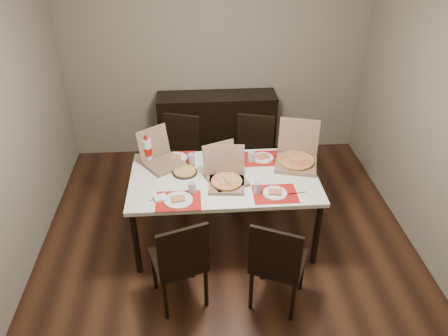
# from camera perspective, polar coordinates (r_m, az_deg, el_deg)

# --- Properties ---
(ground) EXTENTS (3.80, 4.00, 0.02)m
(ground) POSITION_cam_1_polar(r_m,az_deg,el_deg) (4.54, 0.48, -10.29)
(ground) COLOR #3E2113
(ground) RESTS_ON ground
(room_walls) EXTENTS (3.84, 4.02, 2.62)m
(room_walls) POSITION_cam_1_polar(r_m,az_deg,el_deg) (3.99, 0.09, 12.88)
(room_walls) COLOR gray
(room_walls) RESTS_ON ground
(sideboard) EXTENTS (1.50, 0.40, 0.90)m
(sideboard) POSITION_cam_1_polar(r_m,az_deg,el_deg) (5.74, -0.91, 5.35)
(sideboard) COLOR black
(sideboard) RESTS_ON ground
(dining_table) EXTENTS (1.80, 1.00, 0.75)m
(dining_table) POSITION_cam_1_polar(r_m,az_deg,el_deg) (4.23, 0.00, -1.90)
(dining_table) COLOR #F0E7CA
(dining_table) RESTS_ON ground
(chair_near_left) EXTENTS (0.53, 0.53, 0.93)m
(chair_near_left) POSITION_cam_1_polar(r_m,az_deg,el_deg) (3.69, -5.73, -11.85)
(chair_near_left) COLOR black
(chair_near_left) RESTS_ON ground
(chair_near_right) EXTENTS (0.56, 0.56, 0.93)m
(chair_near_right) POSITION_cam_1_polar(r_m,az_deg,el_deg) (3.68, 6.95, -12.04)
(chair_near_right) COLOR black
(chair_near_right) RESTS_ON ground
(chair_far_left) EXTENTS (0.52, 0.52, 0.93)m
(chair_far_left) POSITION_cam_1_polar(r_m,az_deg,el_deg) (5.09, -5.77, 2.11)
(chair_far_left) COLOR black
(chair_far_left) RESTS_ON ground
(chair_far_right) EXTENTS (0.52, 0.52, 0.93)m
(chair_far_right) POSITION_cam_1_polar(r_m,az_deg,el_deg) (5.07, 3.86, 2.07)
(chair_far_right) COLOR black
(chair_far_right) RESTS_ON ground
(setting_near_left) EXTENTS (0.45, 0.30, 0.11)m
(setting_near_left) POSITION_cam_1_polar(r_m,az_deg,el_deg) (3.91, -5.78, -3.77)
(setting_near_left) COLOR #BB100C
(setting_near_left) RESTS_ON dining_table
(setting_near_right) EXTENTS (0.49, 0.30, 0.11)m
(setting_near_right) POSITION_cam_1_polar(r_m,az_deg,el_deg) (3.98, 6.02, -3.09)
(setting_near_right) COLOR #BB100C
(setting_near_right) RESTS_ON dining_table
(setting_far_left) EXTENTS (0.43, 0.30, 0.11)m
(setting_far_left) POSITION_cam_1_polar(r_m,az_deg,el_deg) (4.47, -6.08, 1.26)
(setting_far_left) COLOR #BB100C
(setting_far_left) RESTS_ON dining_table
(setting_far_right) EXTENTS (0.52, 0.30, 0.11)m
(setting_far_right) POSITION_cam_1_polar(r_m,az_deg,el_deg) (4.47, 4.66, 1.38)
(setting_far_right) COLOR #BB100C
(setting_far_right) RESTS_ON dining_table
(napkin_loose) EXTENTS (0.15, 0.16, 0.02)m
(napkin_loose) POSITION_cam_1_polar(r_m,az_deg,el_deg) (4.15, 1.71, -1.48)
(napkin_loose) COLOR white
(napkin_loose) RESTS_ON dining_table
(pizza_box_center) EXTENTS (0.36, 0.39, 0.33)m
(pizza_box_center) POSITION_cam_1_polar(r_m,az_deg,el_deg) (4.07, 0.35, -1.42)
(pizza_box_center) COLOR brown
(pizza_box_center) RESTS_ON dining_table
(pizza_box_right) EXTENTS (0.50, 0.53, 0.40)m
(pizza_box_right) POSITION_cam_1_polar(r_m,az_deg,el_deg) (4.43, 9.45, 1.28)
(pizza_box_right) COLOR brown
(pizza_box_right) RESTS_ON dining_table
(pizza_box_left) EXTENTS (0.49, 0.50, 0.34)m
(pizza_box_left) POSITION_cam_1_polar(r_m,az_deg,el_deg) (4.41, -8.22, 1.25)
(pizza_box_left) COLOR brown
(pizza_box_left) RESTS_ON dining_table
(pizza_box_extra) EXTENTS (0.44, 0.46, 0.33)m
(pizza_box_extra) POSITION_cam_1_polar(r_m,az_deg,el_deg) (4.12, 0.12, -0.86)
(pizza_box_extra) COLOR brown
(pizza_box_extra) RESTS_ON dining_table
(faina_plate) EXTENTS (0.25, 0.25, 0.03)m
(faina_plate) POSITION_cam_1_polar(r_m,az_deg,el_deg) (4.26, -5.14, -0.49)
(faina_plate) COLOR black
(faina_plate) RESTS_ON dining_table
(dip_bowl) EXTENTS (0.12, 0.12, 0.03)m
(dip_bowl) POSITION_cam_1_polar(r_m,az_deg,el_deg) (4.38, 1.20, 0.69)
(dip_bowl) COLOR white
(dip_bowl) RESTS_ON dining_table
(soda_bottle) EXTENTS (0.10, 0.10, 0.29)m
(soda_bottle) POSITION_cam_1_polar(r_m,az_deg,el_deg) (4.44, -9.99, 2.26)
(soda_bottle) COLOR silver
(soda_bottle) RESTS_ON dining_table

